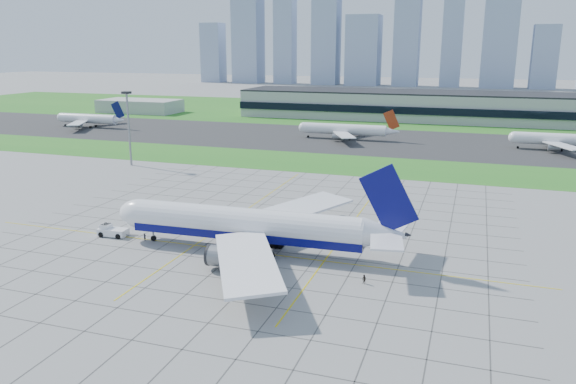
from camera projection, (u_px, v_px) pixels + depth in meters
name	position (u px, v px, depth m)	size (l,w,h in m)	color
ground	(243.00, 247.00, 115.89)	(1400.00, 1400.00, 0.00)	gray
grass_median	(342.00, 164.00, 198.51)	(700.00, 35.00, 0.04)	#287320
asphalt_taxiway	(371.00, 141.00, 249.00)	(700.00, 75.00, 0.04)	#383838
grass_far	(403.00, 114.00, 349.99)	(700.00, 145.00, 0.04)	#287320
apron_markings	(264.00, 231.00, 125.94)	(120.00, 130.00, 0.03)	#474744
terminal	(470.00, 107.00, 312.64)	(260.00, 43.00, 15.80)	#B7B7B2
service_block	(140.00, 106.00, 356.95)	(50.00, 25.00, 8.00)	#B7B7B2
light_mast	(128.00, 119.00, 193.08)	(2.50, 2.50, 25.60)	gray
city_skyline	(430.00, 29.00, 581.20)	(523.00, 32.40, 160.00)	#90A1BD
airliner	(249.00, 226.00, 112.62)	(62.65, 63.43, 19.71)	white
pushback_tug	(112.00, 231.00, 122.69)	(9.42, 3.50, 2.61)	white
crew_near	(145.00, 237.00, 119.61)	(0.61, 0.40, 1.68)	black
crew_far	(364.00, 279.00, 97.77)	(0.82, 0.64, 1.69)	black
distant_jet_0	(89.00, 119.00, 289.46)	(38.62, 42.66, 14.08)	white
distant_jet_1	(345.00, 129.00, 251.41)	(43.55, 42.66, 14.08)	white
distant_jet_2	(556.00, 139.00, 224.36)	(35.74, 42.66, 14.08)	white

